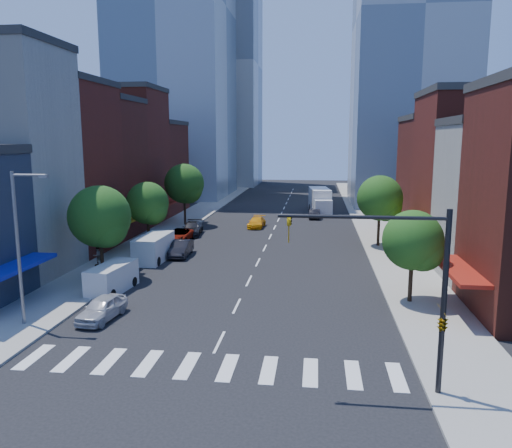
{
  "coord_description": "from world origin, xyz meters",
  "views": [
    {
      "loc": [
        5.1,
        -25.33,
        10.96
      ],
      "look_at": [
        0.89,
        9.27,
        5.0
      ],
      "focal_mm": 35.0,
      "sensor_mm": 36.0,
      "label": 1
    }
  ],
  "objects_px": {
    "traffic_car_oncoming": "(315,214)",
    "traffic_car_far": "(325,204)",
    "box_truck": "(320,201)",
    "parked_car_third": "(179,236)",
    "cargo_van_near": "(111,279)",
    "pedestrian_near": "(98,274)",
    "parked_car_second": "(181,248)",
    "parked_car_rear": "(192,228)",
    "pedestrian_far": "(97,256)",
    "parked_car_front": "(102,308)",
    "cargo_van_far": "(153,248)",
    "taxi": "(257,222)"
  },
  "relations": [
    {
      "from": "parked_car_front",
      "to": "pedestrian_far",
      "type": "distance_m",
      "value": 13.74
    },
    {
      "from": "box_truck",
      "to": "cargo_van_far",
      "type": "bearing_deg",
      "value": -121.84
    },
    {
      "from": "traffic_car_oncoming",
      "to": "traffic_car_far",
      "type": "bearing_deg",
      "value": -95.64
    },
    {
      "from": "box_truck",
      "to": "traffic_car_far",
      "type": "bearing_deg",
      "value": 72.78
    },
    {
      "from": "parked_car_third",
      "to": "parked_car_rear",
      "type": "bearing_deg",
      "value": 84.78
    },
    {
      "from": "cargo_van_far",
      "to": "pedestrian_far",
      "type": "relative_size",
      "value": 3.5
    },
    {
      "from": "parked_car_second",
      "to": "box_truck",
      "type": "bearing_deg",
      "value": 64.21
    },
    {
      "from": "parked_car_front",
      "to": "parked_car_rear",
      "type": "distance_m",
      "value": 27.49
    },
    {
      "from": "cargo_van_far",
      "to": "traffic_car_oncoming",
      "type": "xyz_separation_m",
      "value": [
        14.45,
        26.54,
        -0.49
      ]
    },
    {
      "from": "parked_car_front",
      "to": "traffic_car_far",
      "type": "bearing_deg",
      "value": 80.67
    },
    {
      "from": "box_truck",
      "to": "pedestrian_near",
      "type": "height_order",
      "value": "box_truck"
    },
    {
      "from": "parked_car_rear",
      "to": "pedestrian_near",
      "type": "distance_m",
      "value": 20.88
    },
    {
      "from": "parked_car_second",
      "to": "pedestrian_near",
      "type": "distance_m",
      "value": 10.9
    },
    {
      "from": "traffic_car_far",
      "to": "parked_car_second",
      "type": "bearing_deg",
      "value": 66.25
    },
    {
      "from": "traffic_car_far",
      "to": "pedestrian_far",
      "type": "bearing_deg",
      "value": 60.96
    },
    {
      "from": "parked_car_front",
      "to": "pedestrian_far",
      "type": "bearing_deg",
      "value": 121.59
    },
    {
      "from": "parked_car_front",
      "to": "parked_car_rear",
      "type": "bearing_deg",
      "value": 98.75
    },
    {
      "from": "taxi",
      "to": "traffic_car_far",
      "type": "distance_m",
      "value": 20.26
    },
    {
      "from": "cargo_van_near",
      "to": "pedestrian_near",
      "type": "relative_size",
      "value": 3.17
    },
    {
      "from": "pedestrian_near",
      "to": "parked_car_third",
      "type": "bearing_deg",
      "value": 5.76
    },
    {
      "from": "parked_car_rear",
      "to": "cargo_van_far",
      "type": "relative_size",
      "value": 0.92
    },
    {
      "from": "pedestrian_near",
      "to": "parked_car_front",
      "type": "bearing_deg",
      "value": -142.53
    },
    {
      "from": "cargo_van_near",
      "to": "pedestrian_far",
      "type": "xyz_separation_m",
      "value": [
        -4.2,
        6.96,
        -0.04
      ]
    },
    {
      "from": "parked_car_third",
      "to": "cargo_van_far",
      "type": "xyz_separation_m",
      "value": [
        -0.0,
        -8.56,
        0.48
      ]
    },
    {
      "from": "traffic_car_oncoming",
      "to": "box_truck",
      "type": "height_order",
      "value": "box_truck"
    },
    {
      "from": "taxi",
      "to": "box_truck",
      "type": "distance_m",
      "value": 16.11
    },
    {
      "from": "traffic_car_oncoming",
      "to": "box_truck",
      "type": "relative_size",
      "value": 0.45
    },
    {
      "from": "parked_car_second",
      "to": "cargo_van_near",
      "type": "bearing_deg",
      "value": -102.2
    },
    {
      "from": "parked_car_third",
      "to": "pedestrian_far",
      "type": "xyz_separation_m",
      "value": [
        -4.22,
        -11.03,
        0.26
      ]
    },
    {
      "from": "parked_car_third",
      "to": "traffic_car_oncoming",
      "type": "bearing_deg",
      "value": 52.27
    },
    {
      "from": "parked_car_second",
      "to": "parked_car_rear",
      "type": "distance_m",
      "value": 10.62
    },
    {
      "from": "box_truck",
      "to": "pedestrian_far",
      "type": "xyz_separation_m",
      "value": [
        -19.4,
        -34.84,
        -0.74
      ]
    },
    {
      "from": "parked_car_rear",
      "to": "cargo_van_near",
      "type": "height_order",
      "value": "cargo_van_near"
    },
    {
      "from": "cargo_van_far",
      "to": "taxi",
      "type": "height_order",
      "value": "cargo_van_far"
    },
    {
      "from": "parked_car_second",
      "to": "box_truck",
      "type": "distance_m",
      "value": 33.04
    },
    {
      "from": "cargo_van_near",
      "to": "box_truck",
      "type": "relative_size",
      "value": 0.54
    },
    {
      "from": "cargo_van_near",
      "to": "box_truck",
      "type": "distance_m",
      "value": 44.48
    },
    {
      "from": "taxi",
      "to": "traffic_car_far",
      "type": "xyz_separation_m",
      "value": [
        8.73,
        18.28,
        0.06
      ]
    },
    {
      "from": "parked_car_rear",
      "to": "box_truck",
      "type": "height_order",
      "value": "box_truck"
    },
    {
      "from": "cargo_van_far",
      "to": "traffic_car_far",
      "type": "distance_m",
      "value": 40.01
    },
    {
      "from": "pedestrian_far",
      "to": "traffic_car_oncoming",
      "type": "bearing_deg",
      "value": -179.37
    },
    {
      "from": "cargo_van_near",
      "to": "box_truck",
      "type": "xyz_separation_m",
      "value": [
        15.19,
        41.79,
        0.7
      ]
    },
    {
      "from": "traffic_car_oncoming",
      "to": "pedestrian_far",
      "type": "relative_size",
      "value": 2.56
    },
    {
      "from": "parked_car_rear",
      "to": "pedestrian_near",
      "type": "relative_size",
      "value": 3.35
    },
    {
      "from": "parked_car_third",
      "to": "traffic_car_oncoming",
      "type": "height_order",
      "value": "parked_car_third"
    },
    {
      "from": "parked_car_front",
      "to": "pedestrian_near",
      "type": "relative_size",
      "value": 2.71
    },
    {
      "from": "taxi",
      "to": "pedestrian_near",
      "type": "distance_m",
      "value": 28.02
    },
    {
      "from": "traffic_car_oncoming",
      "to": "parked_car_second",
      "type": "bearing_deg",
      "value": 65.96
    },
    {
      "from": "parked_car_third",
      "to": "traffic_car_oncoming",
      "type": "distance_m",
      "value": 23.06
    },
    {
      "from": "parked_car_second",
      "to": "pedestrian_far",
      "type": "relative_size",
      "value": 2.83
    }
  ]
}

